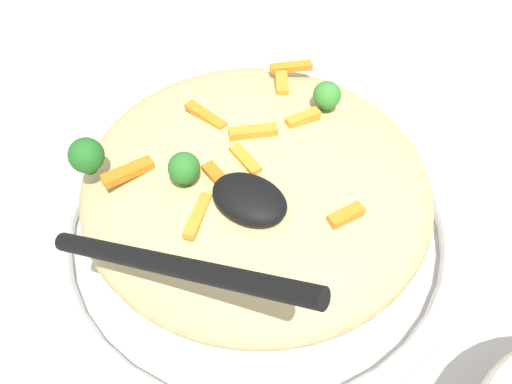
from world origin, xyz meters
TOP-DOWN VIEW (x-y plane):
  - ground_plane at (0.00, 0.00)m, footprint 2.40×2.40m
  - serving_bowl at (0.00, 0.00)m, footprint 0.35×0.35m
  - pasta_mound at (0.00, 0.00)m, footprint 0.28×0.28m
  - carrot_piece_0 at (0.00, 0.04)m, footprint 0.04×0.02m
  - carrot_piece_1 at (0.03, -0.10)m, footprint 0.03×0.03m
  - carrot_piece_2 at (0.01, -0.01)m, footprint 0.03×0.03m
  - carrot_piece_3 at (-0.08, 0.01)m, footprint 0.02×0.03m
  - carrot_piece_4 at (0.03, -0.08)m, footprint 0.02×0.03m
  - carrot_piece_5 at (0.07, 0.07)m, footprint 0.02×0.04m
  - carrot_piece_6 at (0.05, -0.01)m, footprint 0.04×0.01m
  - carrot_piece_7 at (0.00, 0.01)m, footprint 0.03×0.02m
  - carrot_piece_8 at (-0.01, -0.05)m, footprint 0.02×0.03m
  - carrot_piece_9 at (0.00, 0.07)m, footprint 0.02×0.04m
  - broccoli_floret_0 at (-0.02, -0.07)m, footprint 0.02×0.02m
  - broccoli_floret_1 at (0.02, 0.05)m, footprint 0.02×0.02m
  - broccoli_floret_2 at (0.09, 0.08)m, footprint 0.03×0.03m
  - serving_spoon at (-0.03, 0.08)m, footprint 0.18×0.12m

SIDE VIEW (x-z plane):
  - ground_plane at x=0.00m, z-range 0.00..0.00m
  - serving_bowl at x=0.00m, z-range 0.00..0.04m
  - pasta_mound at x=0.00m, z-range 0.04..0.12m
  - carrot_piece_1 at x=0.03m, z-range 0.12..0.12m
  - carrot_piece_9 at x=0.00m, z-range 0.12..0.12m
  - carrot_piece_3 at x=-0.08m, z-range 0.12..0.12m
  - carrot_piece_5 at x=0.07m, z-range 0.12..0.12m
  - carrot_piece_4 at x=0.03m, z-range 0.12..0.12m
  - carrot_piece_6 at x=0.05m, z-range 0.12..0.13m
  - carrot_piece_0 at x=0.00m, z-range 0.12..0.13m
  - carrot_piece_8 at x=-0.01m, z-range 0.12..0.13m
  - carrot_piece_7 at x=0.00m, z-range 0.12..0.13m
  - carrot_piece_2 at x=0.01m, z-range 0.12..0.13m
  - broccoli_floret_0 at x=-0.02m, z-range 0.12..0.15m
  - broccoli_floret_2 at x=0.09m, z-range 0.12..0.15m
  - broccoli_floret_1 at x=0.02m, z-range 0.12..0.15m
  - serving_spoon at x=-0.03m, z-range 0.10..0.19m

